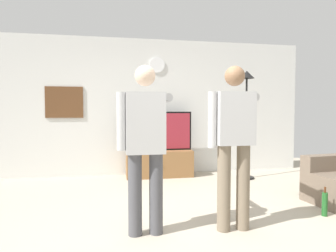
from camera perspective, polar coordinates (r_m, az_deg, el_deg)
name	(u,v)px	position (r m, az deg, el deg)	size (l,w,h in m)	color
ground_plane	(185,231)	(3.28, 3.36, -19.71)	(8.40, 8.40, 0.00)	#B2A893
back_wall	(150,107)	(5.94, -3.45, 3.71)	(6.40, 0.10, 2.70)	silver
tv_stand	(159,164)	(5.70, -1.70, -7.33)	(1.27, 0.45, 0.51)	olive
television	(159,131)	(5.67, -1.78, -0.99)	(1.27, 0.07, 0.75)	black
wall_clock	(157,65)	(5.97, -2.16, 11.79)	(0.31, 0.31, 0.03)	white
framed_picture	(64,102)	(5.91, -19.55, 4.39)	(0.69, 0.04, 0.59)	brown
floor_lamp	(246,102)	(5.66, 15.03, 4.56)	(0.32, 0.32, 2.01)	black
person_standing_nearer_lamp	(145,140)	(2.98, -4.45, -2.71)	(0.57, 0.78, 1.72)	#4C4C51
person_standing_nearer_couch	(234,138)	(3.16, 12.65, -2.26)	(0.57, 0.78, 1.73)	#7A6B56
beverage_bottle	(325,204)	(4.10, 28.22, -13.21)	(0.07, 0.07, 0.35)	#1E5923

